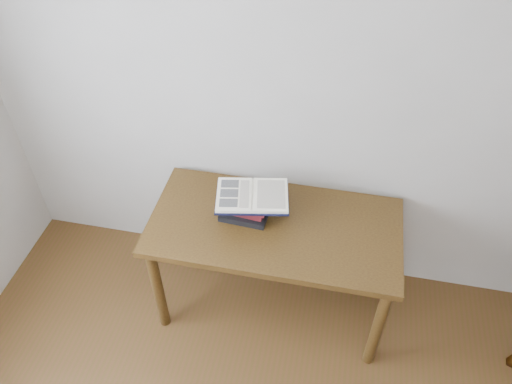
# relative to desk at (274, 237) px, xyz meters

# --- Properties ---
(desk) EXTENTS (1.33, 0.66, 0.71)m
(desk) POSITION_rel_desk_xyz_m (0.00, 0.00, 0.00)
(desk) COLOR #4D3613
(desk) RESTS_ON ground
(book_stack) EXTENTS (0.26, 0.18, 0.13)m
(book_stack) POSITION_rel_desk_xyz_m (-0.17, 0.04, 0.16)
(book_stack) COLOR black
(book_stack) RESTS_ON desk
(open_book) EXTENTS (0.42, 0.33, 0.03)m
(open_book) POSITION_rel_desk_xyz_m (-0.13, 0.05, 0.24)
(open_book) COLOR black
(open_book) RESTS_ON book_stack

